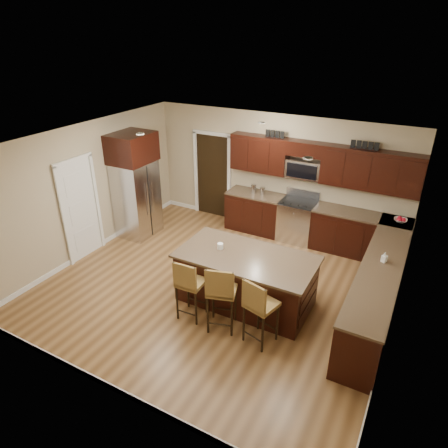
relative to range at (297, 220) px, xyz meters
The scene contains 23 objects.
floor 2.59m from the range, 105.51° to the right, with size 6.00×6.00×0.00m, color brown.
ceiling 3.38m from the range, 105.51° to the right, with size 6.00×6.00×0.00m, color silver.
wall_back 1.15m from the range, 156.28° to the left, with size 6.00×6.00×0.00m, color tan.
wall_left 4.51m from the range, 146.33° to the right, with size 5.50×5.50×0.00m, color tan.
wall_right 3.49m from the range, 46.57° to the right, with size 5.50×5.50×0.00m, color tan.
base_cabinets 1.58m from the range, 39.46° to the right, with size 4.02×3.96×0.92m.
upper_cabinets 1.42m from the range, 20.23° to the left, with size 4.00×0.33×0.80m.
range is the anchor object (origin of this frame).
microwave 1.16m from the range, 90.00° to the left, with size 0.76×0.31×0.40m, color silver.
doorway 2.41m from the range, behind, with size 0.85×0.03×2.06m, color black.
pantry_door 4.61m from the range, 143.07° to the right, with size 0.03×0.80×2.04m, color white.
letter_decor 1.84m from the range, 31.31° to the left, with size 2.20×0.03×0.15m, color black, non-canonical shape.
island 2.60m from the range, 90.42° to the right, with size 2.32×1.22×0.92m.
stool_left 3.51m from the range, 100.22° to the right, with size 0.43×0.43×1.09m.
stool_mid 3.46m from the range, 90.60° to the right, with size 0.55×0.55×1.17m.
stool_right 3.50m from the range, 80.30° to the right, with size 0.51×0.51×1.13m.
refrigerator 3.68m from the range, 156.26° to the right, with size 0.79×0.92×2.35m.
floor_mat 1.37m from the range, 94.86° to the right, with size 0.83×0.55×0.01m, color brown.
fruit_bowl 2.12m from the range, ahead, with size 0.25×0.25×0.06m, color silver.
soap_bottle 2.70m from the range, 40.25° to the right, with size 0.08×0.08×0.17m, color #B2B2B2.
canister_tall 1.21m from the range, behind, with size 0.12×0.12×0.20m, color silver.
canister_short 1.02m from the range, behind, with size 0.11×0.11×0.17m, color silver.
island_jar 2.70m from the range, 101.28° to the right, with size 0.10×0.10×0.10m, color white.
Camera 1 is at (3.05, -5.35, 4.35)m, focal length 32.00 mm.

